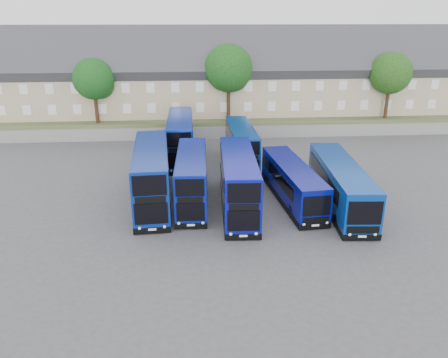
{
  "coord_description": "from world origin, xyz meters",
  "views": [
    {
      "loc": [
        -2.7,
        -28.1,
        14.18
      ],
      "look_at": [
        -0.23,
        3.81,
        2.2
      ],
      "focal_mm": 35.0,
      "sensor_mm": 36.0,
      "label": 1
    }
  ],
  "objects_px": {
    "tree_mid": "(230,70)",
    "tree_far": "(411,65)",
    "dd_front_left": "(152,177)",
    "dd_front_mid": "(192,179)",
    "coach_east_a": "(292,183)",
    "tree_west": "(95,81)",
    "tree_east": "(391,75)"
  },
  "relations": [
    {
      "from": "dd_front_left",
      "to": "tree_west",
      "type": "relative_size",
      "value": 1.51
    },
    {
      "from": "dd_front_left",
      "to": "tree_mid",
      "type": "distance_m",
      "value": 23.11
    },
    {
      "from": "dd_front_mid",
      "to": "tree_east",
      "type": "xyz_separation_m",
      "value": [
        24.91,
        20.53,
        5.43
      ]
    },
    {
      "from": "dd_front_mid",
      "to": "tree_west",
      "type": "distance_m",
      "value": 23.89
    },
    {
      "from": "dd_front_mid",
      "to": "tree_mid",
      "type": "height_order",
      "value": "tree_mid"
    },
    {
      "from": "coach_east_a",
      "to": "tree_east",
      "type": "height_order",
      "value": "tree_east"
    },
    {
      "from": "tree_mid",
      "to": "dd_front_left",
      "type": "bearing_deg",
      "value": -111.14
    },
    {
      "from": "dd_front_mid",
      "to": "dd_front_left",
      "type": "bearing_deg",
      "value": 178.43
    },
    {
      "from": "coach_east_a",
      "to": "tree_far",
      "type": "relative_size",
      "value": 1.29
    },
    {
      "from": "tree_west",
      "to": "tree_far",
      "type": "distance_m",
      "value": 42.58
    },
    {
      "from": "tree_west",
      "to": "tree_mid",
      "type": "bearing_deg",
      "value": 1.79
    },
    {
      "from": "coach_east_a",
      "to": "tree_west",
      "type": "relative_size",
      "value": 1.46
    },
    {
      "from": "tree_west",
      "to": "tree_far",
      "type": "xyz_separation_m",
      "value": [
        42.0,
        7.0,
        0.68
      ]
    },
    {
      "from": "dd_front_left",
      "to": "tree_east",
      "type": "distance_m",
      "value": 35.05
    },
    {
      "from": "dd_front_mid",
      "to": "tree_west",
      "type": "xyz_separation_m",
      "value": [
        -11.09,
        20.53,
        5.09
      ]
    },
    {
      "from": "dd_front_left",
      "to": "tree_mid",
      "type": "xyz_separation_m",
      "value": [
        8.06,
        20.86,
        5.84
      ]
    },
    {
      "from": "dd_front_left",
      "to": "tree_far",
      "type": "xyz_separation_m",
      "value": [
        34.06,
        27.36,
        5.51
      ]
    },
    {
      "from": "dd_front_mid",
      "to": "tree_far",
      "type": "distance_m",
      "value": 41.79
    },
    {
      "from": "dd_front_left",
      "to": "tree_east",
      "type": "relative_size",
      "value": 1.41
    },
    {
      "from": "tree_west",
      "to": "dd_front_mid",
      "type": "bearing_deg",
      "value": -61.62
    },
    {
      "from": "tree_east",
      "to": "tree_far",
      "type": "xyz_separation_m",
      "value": [
        6.0,
        7.0,
        0.34
      ]
    },
    {
      "from": "dd_front_mid",
      "to": "coach_east_a",
      "type": "xyz_separation_m",
      "value": [
        8.11,
        -0.24,
        -0.48
      ]
    },
    {
      "from": "tree_east",
      "to": "dd_front_left",
      "type": "bearing_deg",
      "value": -144.04
    },
    {
      "from": "dd_front_mid",
      "to": "coach_east_a",
      "type": "relative_size",
      "value": 0.9
    },
    {
      "from": "dd_front_left",
      "to": "tree_far",
      "type": "relative_size",
      "value": 1.33
    },
    {
      "from": "tree_mid",
      "to": "tree_far",
      "type": "xyz_separation_m",
      "value": [
        26.0,
        6.5,
        -0.34
      ]
    },
    {
      "from": "coach_east_a",
      "to": "tree_mid",
      "type": "bearing_deg",
      "value": 93.67
    },
    {
      "from": "tree_mid",
      "to": "tree_far",
      "type": "bearing_deg",
      "value": 14.04
    },
    {
      "from": "tree_far",
      "to": "tree_west",
      "type": "bearing_deg",
      "value": -170.54
    },
    {
      "from": "coach_east_a",
      "to": "tree_mid",
      "type": "relative_size",
      "value": 1.22
    },
    {
      "from": "tree_mid",
      "to": "tree_far",
      "type": "distance_m",
      "value": 26.8
    },
    {
      "from": "tree_west",
      "to": "tree_far",
      "type": "bearing_deg",
      "value": 9.46
    }
  ]
}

